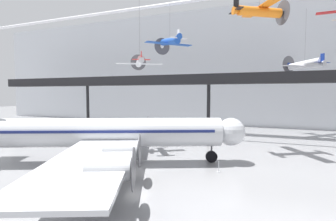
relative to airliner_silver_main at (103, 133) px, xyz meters
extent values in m
plane|color=gray|center=(4.84, -1.14, -3.39)|extent=(260.00, 260.00, 0.00)
cube|color=silver|center=(4.84, 40.36, 10.59)|extent=(140.00, 3.00, 27.96)
cube|color=black|center=(4.84, 26.98, 6.55)|extent=(110.00, 3.20, 0.90)
cube|color=black|center=(4.84, 25.44, 7.55)|extent=(110.00, 0.12, 1.10)
cylinder|color=black|center=(-25.41, 27.94, 1.36)|extent=(0.70, 0.70, 9.49)
cylinder|color=black|center=(4.84, 27.94, 1.36)|extent=(0.70, 0.70, 9.49)
cylinder|color=silver|center=(4.84, 20.62, 20.27)|extent=(120.00, 0.60, 0.60)
cylinder|color=silver|center=(0.09, 0.04, 0.08)|extent=(24.66, 13.68, 3.20)
sphere|color=silver|center=(12.92, 5.97, 0.08)|extent=(3.14, 3.14, 3.14)
cube|color=navy|center=(0.09, 0.04, 0.40)|extent=(23.06, 12.99, 0.29)
cube|color=silver|center=(-3.21, 9.33, -0.64)|extent=(12.31, 17.42, 0.28)
cube|color=silver|center=(5.02, -8.49, -0.64)|extent=(12.31, 17.42, 0.28)
cylinder|color=silver|center=(-0.07, 6.80, -0.59)|extent=(3.36, 2.65, 1.54)
cylinder|color=#4C4C51|center=(1.42, 7.49, -0.59)|extent=(1.28, 2.68, 2.92)
cylinder|color=silver|center=(-2.41, 11.87, -0.59)|extent=(3.36, 2.65, 1.54)
cylinder|color=#4C4C51|center=(-0.92, 12.56, -0.59)|extent=(1.28, 2.68, 2.92)
cylinder|color=silver|center=(5.13, -4.46, -0.59)|extent=(3.36, 2.65, 1.54)
cylinder|color=#4C4C51|center=(6.62, -3.77, -0.59)|extent=(1.28, 2.68, 2.92)
cylinder|color=silver|center=(7.47, -9.53, -0.59)|extent=(3.36, 2.65, 1.54)
cylinder|color=#4C4C51|center=(8.97, -8.84, -0.59)|extent=(1.28, 2.68, 2.92)
cylinder|color=#4C4C51|center=(10.94, 5.05, -2.13)|extent=(0.20, 0.20, 1.21)
cylinder|color=black|center=(10.94, 5.05, -2.74)|extent=(1.34, 0.89, 1.30)
cylinder|color=#4C4C51|center=(-0.71, 2.49, -2.13)|extent=(0.20, 0.20, 1.21)
cylinder|color=black|center=(-0.71, 2.49, -2.74)|extent=(1.34, 0.89, 1.30)
cylinder|color=#4C4C51|center=(1.44, -2.16, -2.13)|extent=(0.20, 0.20, 1.21)
cylinder|color=black|center=(1.44, -2.16, -2.74)|extent=(1.34, 0.89, 1.30)
cylinder|color=orange|center=(15.09, 14.07, 15.25)|extent=(5.78, 4.32, 1.34)
cone|color=black|center=(17.75, 15.78, 15.30)|extent=(1.45, 1.49, 1.13)
cylinder|color=#4C4C51|center=(17.94, 15.90, 15.30)|extent=(1.79, 2.76, 3.26)
cone|color=orange|center=(12.60, 12.48, 15.21)|extent=(1.95, 1.78, 1.09)
cube|color=orange|center=(15.40, 14.27, 15.85)|extent=(6.17, 8.49, 0.10)
cube|color=black|center=(12.29, 12.29, 16.00)|extent=(0.65, 0.45, 1.50)
cube|color=black|center=(12.29, 12.29, 15.25)|extent=(2.38, 3.14, 0.06)
cylinder|color=silver|center=(0.12, 8.13, 8.71)|extent=(3.09, 4.01, 1.17)
cone|color=red|center=(-1.10, 9.96, 8.86)|extent=(1.04, 1.01, 0.78)
cylinder|color=#4C4C51|center=(-1.19, 10.09, 8.88)|extent=(1.90, 1.29, 2.26)
cone|color=silver|center=(1.26, 6.44, 8.56)|extent=(1.27, 1.39, 0.82)
cube|color=silver|center=(-0.02, 8.35, 8.45)|extent=(5.83, 4.38, 0.10)
cube|color=red|center=(1.40, 6.23, 9.23)|extent=(0.33, 0.46, 1.04)
cube|color=red|center=(1.40, 6.23, 8.71)|extent=(2.16, 1.68, 0.06)
cylinder|color=slate|center=(0.12, 8.13, 14.41)|extent=(0.04, 0.04, 10.55)
cylinder|color=#1E4CAD|center=(0.07, 19.06, 13.37)|extent=(5.15, 4.69, 1.81)
cone|color=white|center=(-2.18, 21.02, 13.04)|extent=(1.41, 1.42, 1.06)
cylinder|color=#4C4C51|center=(-2.34, 21.15, 13.02)|extent=(2.04, 2.35, 3.07)
cone|color=#1E4CAD|center=(2.17, 17.24, 13.68)|extent=(1.89, 1.83, 1.17)
cube|color=#1E4CAD|center=(-0.19, 19.29, 13.02)|extent=(6.70, 7.42, 0.10)
cube|color=white|center=(2.43, 17.01, 14.08)|extent=(0.56, 0.50, 1.42)
cube|color=white|center=(2.43, 17.01, 13.37)|extent=(2.54, 2.77, 0.06)
cylinder|color=slate|center=(0.07, 19.06, 16.94)|extent=(0.04, 0.04, 5.96)
cylinder|color=silver|center=(22.04, 30.98, 9.69)|extent=(5.55, 5.08, 1.81)
cone|color=navy|center=(19.60, 33.11, 9.97)|extent=(1.53, 1.54, 1.15)
cylinder|color=#4C4C51|center=(19.43, 33.26, 9.99)|extent=(2.22, 2.53, 3.32)
cone|color=silver|center=(24.30, 29.00, 9.43)|extent=(2.03, 1.97, 1.23)
cube|color=silver|center=(21.75, 31.23, 9.31)|extent=(7.28, 8.01, 0.10)
cube|color=navy|center=(24.58, 28.75, 10.46)|extent=(0.61, 0.54, 1.53)
cube|color=navy|center=(24.58, 28.75, 9.69)|extent=(2.76, 3.00, 0.06)
cylinder|color=slate|center=(22.04, 30.98, 15.03)|extent=(0.04, 0.04, 9.41)
cylinder|color=#B2B5BA|center=(12.44, 1.80, -3.37)|extent=(0.36, 0.36, 0.04)
cylinder|color=#B2B5BA|center=(12.44, 1.80, -2.87)|extent=(0.07, 0.07, 0.95)
sphere|color=#B2B5BA|center=(12.44, 1.80, -2.36)|extent=(0.10, 0.10, 0.10)
camera|label=1|loc=(17.68, -23.66, 4.47)|focal=28.00mm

